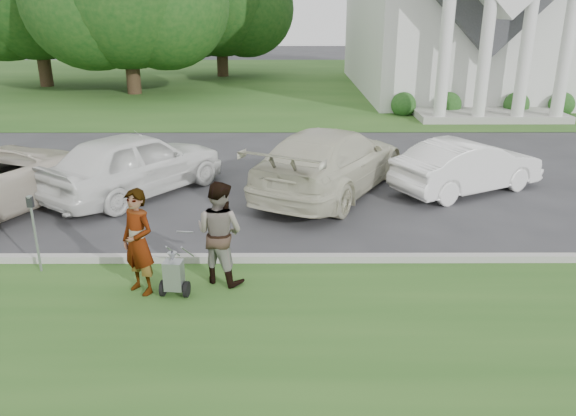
{
  "coord_description": "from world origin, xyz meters",
  "views": [
    {
      "loc": [
        0.31,
        -9.11,
        4.61
      ],
      "look_at": [
        0.34,
        0.0,
        1.3
      ],
      "focal_mm": 35.0,
      "sensor_mm": 36.0,
      "label": 1
    }
  ],
  "objects_px": {
    "striping_cart": "(174,276)",
    "parking_meter_near": "(34,225)",
    "car_d": "(468,166)",
    "person_right": "(220,233)",
    "car_c": "(331,161)",
    "car_b": "(135,163)",
    "person_left": "(138,243)",
    "tree_back": "(220,3)"
  },
  "relations": [
    {
      "from": "striping_cart",
      "to": "parking_meter_near",
      "type": "distance_m",
      "value": 2.84
    },
    {
      "from": "car_d",
      "to": "person_right",
      "type": "bearing_deg",
      "value": 102.74
    },
    {
      "from": "person_right",
      "to": "car_c",
      "type": "xyz_separation_m",
      "value": [
        2.29,
        5.03,
        -0.08
      ]
    },
    {
      "from": "striping_cart",
      "to": "car_b",
      "type": "xyz_separation_m",
      "value": [
        -1.96,
        5.37,
        0.46
      ]
    },
    {
      "from": "person_left",
      "to": "car_c",
      "type": "distance_m",
      "value": 6.51
    },
    {
      "from": "striping_cart",
      "to": "car_d",
      "type": "distance_m",
      "value": 8.64
    },
    {
      "from": "car_b",
      "to": "car_d",
      "type": "distance_m",
      "value": 8.53
    },
    {
      "from": "tree_back",
      "to": "parking_meter_near",
      "type": "distance_m",
      "value": 30.06
    },
    {
      "from": "person_left",
      "to": "person_right",
      "type": "distance_m",
      "value": 1.36
    },
    {
      "from": "tree_back",
      "to": "car_b",
      "type": "bearing_deg",
      "value": -88.88
    },
    {
      "from": "person_left",
      "to": "parking_meter_near",
      "type": "height_order",
      "value": "person_left"
    },
    {
      "from": "parking_meter_near",
      "to": "car_b",
      "type": "relative_size",
      "value": 0.3
    },
    {
      "from": "tree_back",
      "to": "car_d",
      "type": "xyz_separation_m",
      "value": [
        9.02,
        -25.13,
        -4.05
      ]
    },
    {
      "from": "person_right",
      "to": "car_d",
      "type": "xyz_separation_m",
      "value": [
        5.84,
        5.07,
        -0.23
      ]
    },
    {
      "from": "person_right",
      "to": "parking_meter_near",
      "type": "relative_size",
      "value": 1.25
    },
    {
      "from": "car_d",
      "to": "striping_cart",
      "type": "bearing_deg",
      "value": 102.31
    },
    {
      "from": "tree_back",
      "to": "person_right",
      "type": "bearing_deg",
      "value": -83.99
    },
    {
      "from": "tree_back",
      "to": "car_c",
      "type": "bearing_deg",
      "value": -77.75
    },
    {
      "from": "person_left",
      "to": "car_c",
      "type": "xyz_separation_m",
      "value": [
        3.59,
        5.43,
        -0.07
      ]
    },
    {
      "from": "tree_back",
      "to": "parking_meter_near",
      "type": "bearing_deg",
      "value": -90.32
    },
    {
      "from": "person_left",
      "to": "car_b",
      "type": "xyz_separation_m",
      "value": [
        -1.38,
        5.23,
        -0.08
      ]
    },
    {
      "from": "person_right",
      "to": "car_c",
      "type": "relative_size",
      "value": 0.32
    },
    {
      "from": "parking_meter_near",
      "to": "car_d",
      "type": "distance_m",
      "value": 10.32
    },
    {
      "from": "tree_back",
      "to": "car_d",
      "type": "height_order",
      "value": "tree_back"
    },
    {
      "from": "car_c",
      "to": "car_d",
      "type": "relative_size",
      "value": 1.4
    },
    {
      "from": "person_right",
      "to": "striping_cart",
      "type": "bearing_deg",
      "value": 64.53
    },
    {
      "from": "parking_meter_near",
      "to": "person_left",
      "type": "bearing_deg",
      "value": -20.83
    },
    {
      "from": "car_c",
      "to": "car_d",
      "type": "distance_m",
      "value": 3.56
    },
    {
      "from": "striping_cart",
      "to": "car_c",
      "type": "distance_m",
      "value": 6.34
    },
    {
      "from": "parking_meter_near",
      "to": "tree_back",
      "type": "bearing_deg",
      "value": 89.68
    },
    {
      "from": "person_left",
      "to": "car_d",
      "type": "distance_m",
      "value": 9.0
    },
    {
      "from": "car_b",
      "to": "car_c",
      "type": "relative_size",
      "value": 0.85
    },
    {
      "from": "person_left",
      "to": "car_b",
      "type": "height_order",
      "value": "person_left"
    },
    {
      "from": "parking_meter_near",
      "to": "car_d",
      "type": "height_order",
      "value": "parking_meter_near"
    },
    {
      "from": "person_left",
      "to": "person_right",
      "type": "relative_size",
      "value": 0.99
    },
    {
      "from": "person_left",
      "to": "car_d",
      "type": "xyz_separation_m",
      "value": [
        7.14,
        5.47,
        -0.23
      ]
    },
    {
      "from": "tree_back",
      "to": "car_d",
      "type": "relative_size",
      "value": 2.33
    },
    {
      "from": "tree_back",
      "to": "person_left",
      "type": "relative_size",
      "value": 5.29
    },
    {
      "from": "tree_back",
      "to": "person_left",
      "type": "height_order",
      "value": "tree_back"
    },
    {
      "from": "car_b",
      "to": "person_right",
      "type": "bearing_deg",
      "value": 155.28
    },
    {
      "from": "striping_cart",
      "to": "car_c",
      "type": "relative_size",
      "value": 0.17
    },
    {
      "from": "car_d",
      "to": "car_b",
      "type": "bearing_deg",
      "value": 63.39
    }
  ]
}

